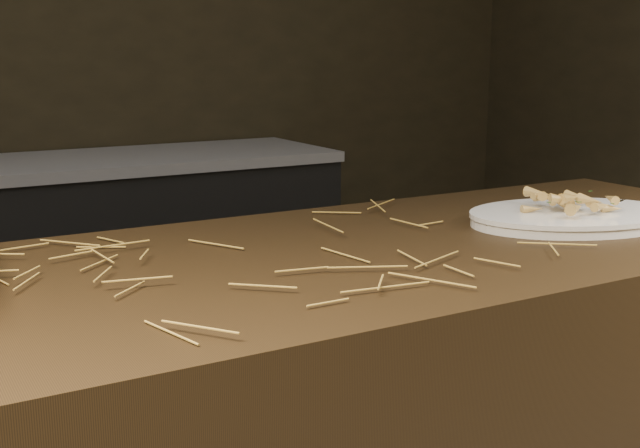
% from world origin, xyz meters
% --- Properties ---
extents(back_counter, '(1.82, 0.62, 0.84)m').
position_xyz_m(back_counter, '(0.30, 2.18, 0.42)').
color(back_counter, black).
rests_on(back_counter, ground).
extents(straw_bedding, '(1.40, 0.60, 0.02)m').
position_xyz_m(straw_bedding, '(0.00, 0.30, 0.91)').
color(straw_bedding, '#A7852D').
rests_on(straw_bedding, main_counter).
extents(serving_platter, '(0.46, 0.37, 0.02)m').
position_xyz_m(serving_platter, '(0.74, 0.26, 0.91)').
color(serving_platter, white).
rests_on(serving_platter, main_counter).
extents(roasted_veg_heap, '(0.23, 0.19, 0.05)m').
position_xyz_m(roasted_veg_heap, '(0.74, 0.26, 0.94)').
color(roasted_veg_heap, '#A6793D').
rests_on(roasted_veg_heap, serving_platter).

